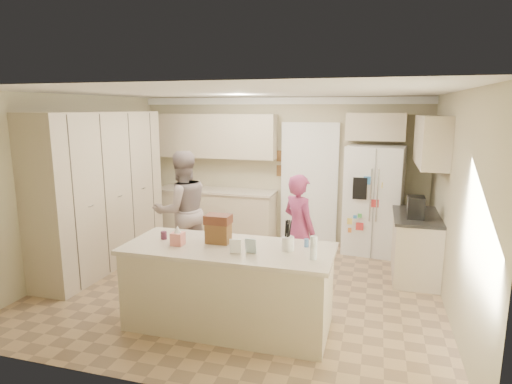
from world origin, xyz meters
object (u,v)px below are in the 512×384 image
(teen_boy, at_px, (182,211))
(teen_girl, at_px, (299,230))
(refrigerator, at_px, (374,200))
(coffee_maker, at_px, (416,207))
(utensil_crock, at_px, (288,244))
(island_base, at_px, (229,288))
(tissue_box, at_px, (178,239))
(dollhouse_body, at_px, (218,233))

(teen_boy, xyz_separation_m, teen_girl, (1.79, -0.09, -0.13))
(refrigerator, relative_size, coffee_maker, 6.00)
(teen_girl, bearing_deg, refrigerator, -82.56)
(refrigerator, bearing_deg, teen_girl, -112.99)
(utensil_crock, bearing_deg, coffee_maker, 52.88)
(utensil_crock, xyz_separation_m, teen_girl, (-0.12, 1.35, -0.23))
(island_base, xyz_separation_m, teen_girl, (0.53, 1.40, 0.33))
(utensil_crock, xyz_separation_m, tissue_box, (-1.20, -0.15, -0.00))
(coffee_maker, height_order, utensil_crock, coffee_maker)
(coffee_maker, relative_size, dollhouse_body, 1.15)
(tissue_box, bearing_deg, coffee_maker, 37.57)
(dollhouse_body, height_order, teen_boy, teen_boy)
(tissue_box, height_order, dollhouse_body, dollhouse_body)
(teen_girl, bearing_deg, coffee_maker, -124.00)
(utensil_crock, bearing_deg, teen_boy, 143.01)
(island_base, height_order, teen_girl, teen_girl)
(teen_boy, bearing_deg, refrigerator, 165.88)
(island_base, relative_size, utensil_crock, 14.67)
(island_base, relative_size, dollhouse_body, 8.46)
(tissue_box, distance_m, teen_girl, 1.86)
(tissue_box, relative_size, teen_girl, 0.09)
(coffee_maker, height_order, island_base, coffee_maker)
(teen_boy, bearing_deg, dollhouse_body, 85.10)
(tissue_box, relative_size, dollhouse_body, 0.54)
(island_base, distance_m, dollhouse_body, 0.62)
(island_base, bearing_deg, utensil_crock, 4.40)
(coffee_maker, relative_size, teen_girl, 0.20)
(refrigerator, distance_m, teen_girl, 1.91)
(coffee_maker, bearing_deg, tissue_box, -142.43)
(refrigerator, xyz_separation_m, utensil_crock, (-0.84, -2.99, 0.10))
(coffee_maker, distance_m, island_base, 2.87)
(coffee_maker, xyz_separation_m, teen_girl, (-1.52, -0.50, -0.30))
(coffee_maker, bearing_deg, refrigerator, 116.31)
(refrigerator, height_order, tissue_box, refrigerator)
(utensil_crock, distance_m, teen_boy, 2.40)
(refrigerator, relative_size, dollhouse_body, 6.92)
(refrigerator, height_order, teen_boy, refrigerator)
(tissue_box, xyz_separation_m, teen_girl, (1.08, 1.50, -0.23))
(dollhouse_body, xyz_separation_m, teen_girl, (0.68, 1.30, -0.27))
(refrigerator, bearing_deg, tissue_box, -115.64)
(utensil_crock, relative_size, teen_girl, 0.10)
(island_base, xyz_separation_m, utensil_crock, (0.65, 0.05, 0.56))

